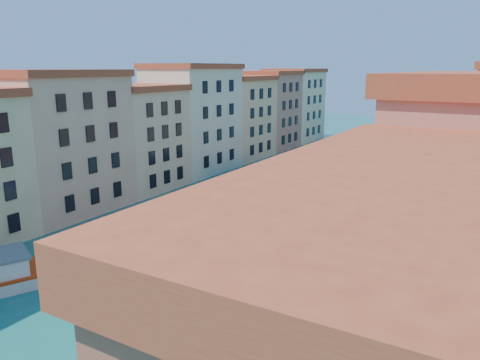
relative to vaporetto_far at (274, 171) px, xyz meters
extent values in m
cube|color=tan|center=(-17.01, -33.43, 8.02)|extent=(12.00, 17.00, 19.00)
cube|color=maroon|center=(-17.01, -33.43, 18.02)|extent=(12.80, 17.40, 1.00)
cube|color=tan|center=(-17.01, -17.93, 6.77)|extent=(12.00, 14.00, 16.50)
cube|color=maroon|center=(-17.01, -17.93, 15.52)|extent=(12.80, 14.40, 1.00)
cube|color=beige|center=(-17.01, -1.93, 8.52)|extent=(12.00, 18.00, 20.00)
cube|color=maroon|center=(-17.01, -1.93, 19.02)|extent=(12.80, 18.40, 1.00)
cube|color=tan|center=(-17.01, 15.07, 7.27)|extent=(12.00, 16.00, 17.50)
cube|color=maroon|center=(-17.01, 15.07, 16.52)|extent=(12.80, 16.40, 1.00)
cube|color=#A26C55|center=(-17.01, 30.57, 7.77)|extent=(12.00, 15.00, 18.50)
cube|color=maroon|center=(-17.01, 30.57, 17.52)|extent=(12.80, 15.40, 1.00)
cube|color=beige|center=(-17.01, 46.57, 8.02)|extent=(12.00, 17.00, 19.00)
cube|color=maroon|center=(-17.01, 46.57, 18.02)|extent=(12.80, 17.40, 1.00)
cube|color=#B0A98E|center=(30.99, -7.93, -0.98)|extent=(4.00, 140.00, 1.00)
cube|color=maroon|center=(31.19, -49.43, 1.52)|extent=(3.20, 15.30, 0.25)
cylinder|color=#5E5E61|center=(29.79, -44.33, 0.02)|extent=(0.12, 0.12, 3.00)
cube|color=maroon|center=(31.19, -33.93, 1.52)|extent=(3.20, 12.60, 0.25)
cylinder|color=#5E5E61|center=(29.79, -38.13, 0.02)|extent=(0.12, 0.12, 3.00)
cylinder|color=#5E5E61|center=(29.79, -29.73, 0.02)|extent=(0.12, 0.12, 3.00)
cylinder|color=#52321C|center=(27.49, -47.93, -0.18)|extent=(0.24, 0.24, 3.20)
cylinder|color=#52321C|center=(28.09, -46.93, -0.18)|extent=(0.24, 0.24, 3.20)
cylinder|color=#52321C|center=(28.69, -45.93, -0.18)|extent=(0.24, 0.24, 3.20)
cylinder|color=#52321C|center=(27.49, -33.93, -0.18)|extent=(0.24, 0.24, 3.20)
cylinder|color=#52321C|center=(28.09, -32.93, -0.18)|extent=(0.24, 0.24, 3.20)
cylinder|color=#52321C|center=(28.69, -31.93, -0.18)|extent=(0.24, 0.24, 3.20)
cylinder|color=#52321C|center=(27.49, -15.93, -0.18)|extent=(0.24, 0.24, 3.20)
cylinder|color=#52321C|center=(28.09, -14.93, -0.18)|extent=(0.24, 0.24, 3.20)
cylinder|color=#52321C|center=(28.69, -13.93, -0.18)|extent=(0.24, 0.24, 3.20)
cube|color=silver|center=(0.00, 0.00, -0.82)|extent=(5.51, 22.17, 1.32)
cube|color=silver|center=(0.00, 0.00, 0.62)|extent=(4.85, 17.75, 1.76)
cube|color=#5E5E61|center=(0.00, 0.00, 1.67)|extent=(5.19, 18.31, 0.28)
cube|color=red|center=(0.00, 0.00, -0.21)|extent=(5.56, 22.17, 0.28)
cube|color=black|center=(13.52, -42.89, -1.27)|extent=(1.93, 8.35, 0.41)
cone|color=black|center=(13.00, -38.31, -0.92)|extent=(1.03, 1.93, 1.55)
cone|color=black|center=(14.03, -47.46, -1.02)|extent=(0.99, 1.61, 1.36)
imported|color=#1F3228|center=(13.91, -46.36, -0.31)|extent=(0.62, 0.44, 1.59)
cube|color=black|center=(16.84, -25.16, -1.25)|extent=(2.34, 9.40, 0.47)
cone|color=black|center=(16.17, -20.02, -0.86)|extent=(1.20, 2.19, 1.74)
cone|color=black|center=(17.51, -30.30, -0.96)|extent=(1.15, 1.83, 1.53)
cube|color=silver|center=(11.84, -30.71, -1.02)|extent=(2.81, 8.11, 0.92)
cube|color=#1325A0|center=(11.82, -30.13, -0.22)|extent=(2.19, 3.51, 0.80)
cube|color=white|center=(14.66, 6.39, -1.04)|extent=(2.70, 7.73, 0.87)
cube|color=#1325A0|center=(14.68, 6.93, -0.28)|extent=(2.09, 3.35, 0.76)
camera|label=1|loc=(37.84, -76.70, 18.74)|focal=35.00mm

